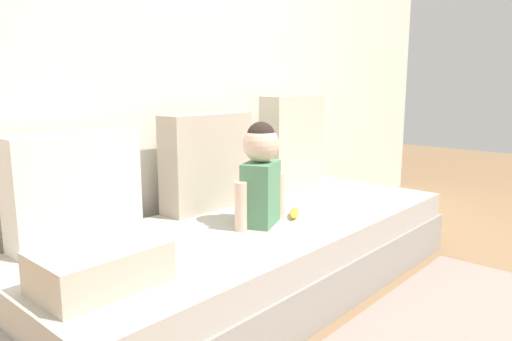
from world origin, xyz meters
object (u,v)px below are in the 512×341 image
at_px(throw_pillow_center, 207,161).
at_px(banana, 294,213).
at_px(throw_pillow_left, 75,188).
at_px(couch, 258,256).
at_px(throw_pillow_right, 292,142).
at_px(folded_blanket, 100,266).
at_px(toddler, 261,173).

distance_m(throw_pillow_center, banana, 0.54).
xyz_separation_m(throw_pillow_left, throw_pillow_center, (0.74, 0.00, 0.02)).
height_order(couch, throw_pillow_right, throw_pillow_right).
height_order(throw_pillow_right, folded_blanket, throw_pillow_right).
height_order(throw_pillow_left, throw_pillow_center, throw_pillow_center).
height_order(throw_pillow_center, throw_pillow_right, throw_pillow_right).
relative_size(couch, banana, 14.04).
xyz_separation_m(couch, throw_pillow_right, (0.74, 0.36, 0.47)).
xyz_separation_m(throw_pillow_left, throw_pillow_right, (1.48, 0.00, 0.06)).
distance_m(throw_pillow_right, toddler, 0.88).
distance_m(throw_pillow_right, banana, 0.78).
bearing_deg(throw_pillow_right, banana, -141.54).
distance_m(throw_pillow_left, throw_pillow_right, 1.48).
relative_size(throw_pillow_right, folded_blanket, 1.46).
relative_size(throw_pillow_right, toddler, 1.20).
bearing_deg(banana, toddler, 167.61).
distance_m(couch, toddler, 0.43).
distance_m(toddler, banana, 0.31).
height_order(couch, throw_pillow_center, throw_pillow_center).
bearing_deg(throw_pillow_center, couch, -90.00).
bearing_deg(couch, folded_blanket, -172.79).
height_order(throw_pillow_left, throw_pillow_right, throw_pillow_right).
xyz_separation_m(throw_pillow_center, throw_pillow_right, (0.74, 0.00, 0.04)).
bearing_deg(throw_pillow_right, couch, -153.93).
distance_m(couch, throw_pillow_center, 0.57).
relative_size(throw_pillow_right, banana, 3.42).
bearing_deg(folded_blanket, throw_pillow_left, 70.04).
bearing_deg(toddler, throw_pillow_left, 149.99).
bearing_deg(couch, throw_pillow_center, 90.00).
bearing_deg(couch, toddler, -126.54).
bearing_deg(toddler, throw_pillow_right, 27.79).
xyz_separation_m(throw_pillow_right, toddler, (-0.77, -0.41, -0.04)).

